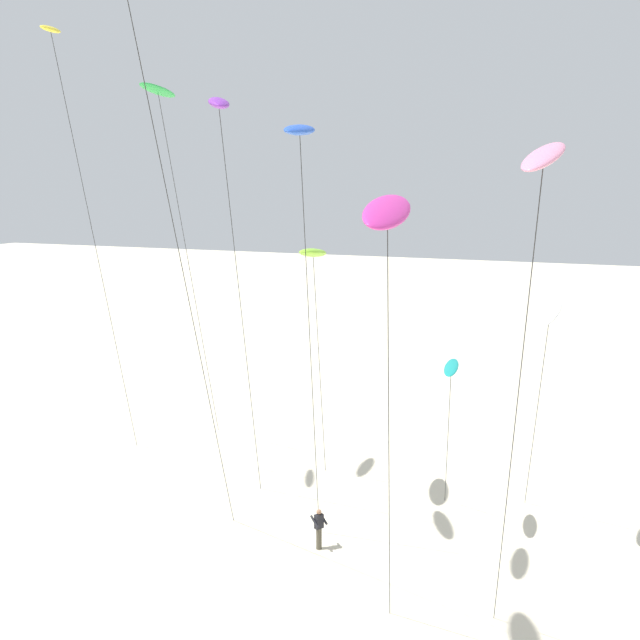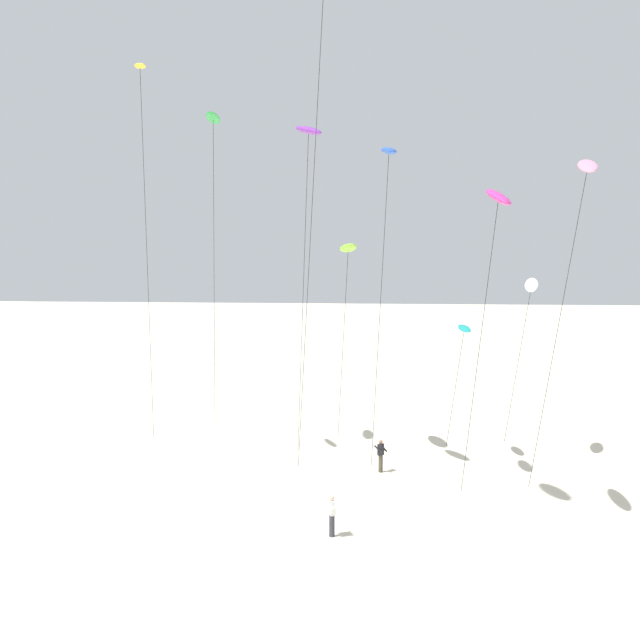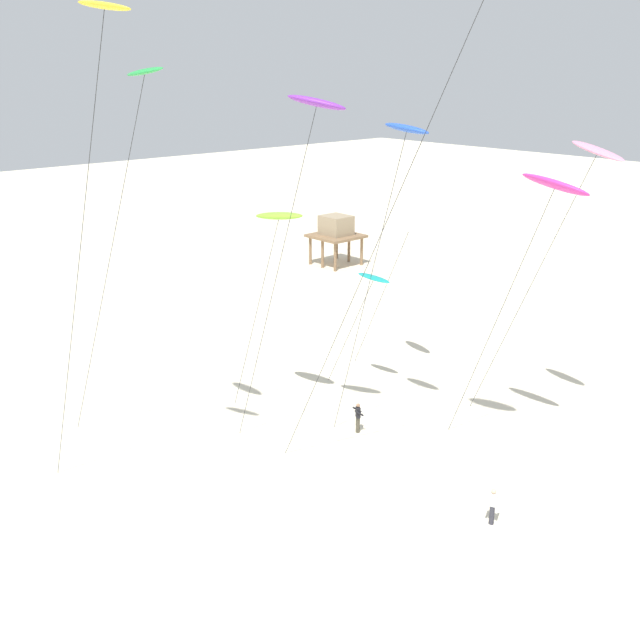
{
  "view_description": "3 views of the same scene",
  "coord_description": "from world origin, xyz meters",
  "px_view_note": "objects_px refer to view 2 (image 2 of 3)",
  "views": [
    {
      "loc": [
        14.49,
        -10.75,
        14.03
      ],
      "look_at": [
        4.37,
        13.95,
        9.02
      ],
      "focal_mm": 39.36,
      "sensor_mm": 36.0,
      "label": 1
    },
    {
      "loc": [
        5.53,
        -30.61,
        11.78
      ],
      "look_at": [
        1.85,
        10.73,
        7.95
      ],
      "focal_mm": 49.01,
      "sensor_mm": 36.0,
      "label": 2
    },
    {
      "loc": [
        -21.03,
        -12.62,
        18.6
      ],
      "look_at": [
        0.05,
        10.72,
        7.94
      ],
      "focal_mm": 42.44,
      "sensor_mm": 36.0,
      "label": 3
    }
  ],
  "objects_px": {
    "kite_yellow": "(140,76)",
    "kite_teal": "(464,330)",
    "kite_green": "(213,123)",
    "kite_white": "(531,286)",
    "kite_flyer_nearest": "(381,455)",
    "kite_blue": "(389,154)",
    "kite_pink": "(587,169)",
    "kite_lime": "(348,249)",
    "kite_flyer_middle": "(332,515)",
    "kite_purple": "(308,133)",
    "kite_magenta": "(498,198)"
  },
  "relations": [
    {
      "from": "kite_green",
      "to": "kite_magenta",
      "type": "height_order",
      "value": "kite_green"
    },
    {
      "from": "kite_white",
      "to": "kite_flyer_nearest",
      "type": "bearing_deg",
      "value": -154.28
    },
    {
      "from": "kite_green",
      "to": "kite_yellow",
      "type": "height_order",
      "value": "kite_yellow"
    },
    {
      "from": "kite_purple",
      "to": "kite_blue",
      "type": "height_order",
      "value": "kite_purple"
    },
    {
      "from": "kite_purple",
      "to": "kite_pink",
      "type": "relative_size",
      "value": 1.15
    },
    {
      "from": "kite_lime",
      "to": "kite_yellow",
      "type": "distance_m",
      "value": 14.01
    },
    {
      "from": "kite_magenta",
      "to": "kite_teal",
      "type": "bearing_deg",
      "value": 92.55
    },
    {
      "from": "kite_white",
      "to": "kite_teal",
      "type": "distance_m",
      "value": 4.28
    },
    {
      "from": "kite_green",
      "to": "kite_white",
      "type": "relative_size",
      "value": 1.89
    },
    {
      "from": "kite_blue",
      "to": "kite_magenta",
      "type": "height_order",
      "value": "kite_blue"
    },
    {
      "from": "kite_purple",
      "to": "kite_teal",
      "type": "relative_size",
      "value": 2.41
    },
    {
      "from": "kite_green",
      "to": "kite_teal",
      "type": "bearing_deg",
      "value": -1.83
    },
    {
      "from": "kite_lime",
      "to": "kite_blue",
      "type": "xyz_separation_m",
      "value": [
        2.24,
        -6.39,
        4.46
      ]
    },
    {
      "from": "kite_white",
      "to": "kite_flyer_middle",
      "type": "bearing_deg",
      "value": -125.24
    },
    {
      "from": "kite_blue",
      "to": "kite_flyer_nearest",
      "type": "distance_m",
      "value": 15.05
    },
    {
      "from": "kite_white",
      "to": "kite_flyer_nearest",
      "type": "xyz_separation_m",
      "value": [
        -7.9,
        -3.81,
        -8.42
      ]
    },
    {
      "from": "kite_pink",
      "to": "kite_magenta",
      "type": "xyz_separation_m",
      "value": [
        -3.5,
        -0.05,
        -1.17
      ]
    },
    {
      "from": "kite_pink",
      "to": "kite_white",
      "type": "xyz_separation_m",
      "value": [
        -0.42,
        11.13,
        -5.3
      ]
    },
    {
      "from": "kite_pink",
      "to": "kite_magenta",
      "type": "bearing_deg",
      "value": -179.19
    },
    {
      "from": "kite_purple",
      "to": "kite_pink",
      "type": "height_order",
      "value": "kite_purple"
    },
    {
      "from": "kite_yellow",
      "to": "kite_magenta",
      "type": "xyz_separation_m",
      "value": [
        17.15,
        -8.12,
        -6.62
      ]
    },
    {
      "from": "kite_teal",
      "to": "kite_flyer_nearest",
      "type": "relative_size",
      "value": 4.36
    },
    {
      "from": "kite_yellow",
      "to": "kite_teal",
      "type": "relative_size",
      "value": 2.87
    },
    {
      "from": "kite_green",
      "to": "kite_flyer_nearest",
      "type": "distance_m",
      "value": 19.83
    },
    {
      "from": "kite_blue",
      "to": "kite_green",
      "type": "bearing_deg",
      "value": 147.52
    },
    {
      "from": "kite_white",
      "to": "kite_blue",
      "type": "relative_size",
      "value": 0.61
    },
    {
      "from": "kite_lime",
      "to": "kite_flyer_nearest",
      "type": "relative_size",
      "value": 7.01
    },
    {
      "from": "kite_purple",
      "to": "kite_teal",
      "type": "xyz_separation_m",
      "value": [
        7.94,
        3.99,
        -9.96
      ]
    },
    {
      "from": "kite_green",
      "to": "kite_lime",
      "type": "bearing_deg",
      "value": 2.45
    },
    {
      "from": "kite_flyer_middle",
      "to": "kite_blue",
      "type": "bearing_deg",
      "value": 74.52
    },
    {
      "from": "kite_lime",
      "to": "kite_teal",
      "type": "height_order",
      "value": "kite_lime"
    },
    {
      "from": "kite_teal",
      "to": "kite_flyer_middle",
      "type": "xyz_separation_m",
      "value": [
        -6.09,
        -13.11,
        -6.09
      ]
    },
    {
      "from": "kite_yellow",
      "to": "kite_white",
      "type": "bearing_deg",
      "value": 8.6
    },
    {
      "from": "kite_green",
      "to": "kite_blue",
      "type": "relative_size",
      "value": 1.15
    },
    {
      "from": "kite_pink",
      "to": "kite_yellow",
      "type": "bearing_deg",
      "value": 158.65
    },
    {
      "from": "kite_lime",
      "to": "kite_flyer_middle",
      "type": "bearing_deg",
      "value": -89.3
    },
    {
      "from": "kite_green",
      "to": "kite_magenta",
      "type": "relative_size",
      "value": 1.32
    },
    {
      "from": "kite_lime",
      "to": "kite_flyer_nearest",
      "type": "bearing_deg",
      "value": -64.49
    },
    {
      "from": "kite_purple",
      "to": "kite_flyer_nearest",
      "type": "bearing_deg",
      "value": 11.36
    },
    {
      "from": "kite_teal",
      "to": "kite_green",
      "type": "bearing_deg",
      "value": 178.17
    },
    {
      "from": "kite_blue",
      "to": "kite_flyer_nearest",
      "type": "relative_size",
      "value": 9.72
    },
    {
      "from": "kite_yellow",
      "to": "kite_blue",
      "type": "bearing_deg",
      "value": -13.86
    },
    {
      "from": "kite_yellow",
      "to": "kite_pink",
      "type": "xyz_separation_m",
      "value": [
        20.65,
        -8.07,
        -5.45
      ]
    },
    {
      "from": "kite_purple",
      "to": "kite_yellow",
      "type": "height_order",
      "value": "kite_yellow"
    },
    {
      "from": "kite_yellow",
      "to": "kite_flyer_nearest",
      "type": "bearing_deg",
      "value": -3.45
    },
    {
      "from": "kite_yellow",
      "to": "kite_flyer_nearest",
      "type": "relative_size",
      "value": 12.49
    },
    {
      "from": "kite_green",
      "to": "kite_purple",
      "type": "bearing_deg",
      "value": -38.15
    },
    {
      "from": "kite_white",
      "to": "kite_flyer_middle",
      "type": "xyz_separation_m",
      "value": [
        -9.64,
        -13.65,
        -8.42
      ]
    },
    {
      "from": "kite_yellow",
      "to": "kite_flyer_nearest",
      "type": "xyz_separation_m",
      "value": [
        12.34,
        -0.74,
        -19.18
      ]
    },
    {
      "from": "kite_blue",
      "to": "kite_magenta",
      "type": "bearing_deg",
      "value": -48.04
    }
  ]
}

